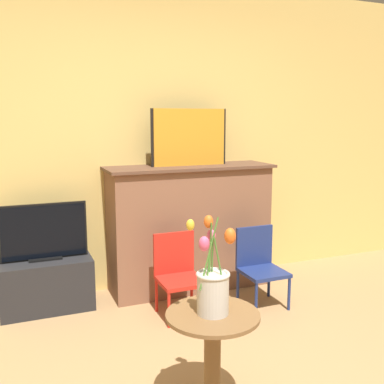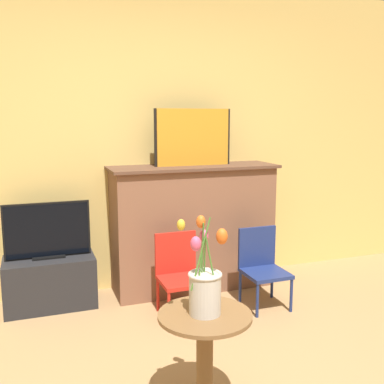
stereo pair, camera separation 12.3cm
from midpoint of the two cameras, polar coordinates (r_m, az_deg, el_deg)
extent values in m
cube|color=#E0BC66|center=(4.03, -7.40, 6.91)|extent=(8.00, 0.06, 2.70)
cube|color=brown|center=(4.02, -1.19, -4.50)|extent=(1.42, 0.43, 1.11)
cube|color=brown|center=(3.91, -1.16, 3.19)|extent=(1.48, 0.47, 0.02)
cube|color=black|center=(3.91, -1.26, 6.96)|extent=(0.69, 0.02, 0.49)
cube|color=orange|center=(3.90, -1.21, 6.96)|extent=(0.65, 0.02, 0.49)
cube|color=#232326|center=(3.87, -18.85, -10.97)|extent=(0.71, 0.40, 0.41)
cube|color=black|center=(3.81, -19.03, -7.97)|extent=(0.25, 0.12, 0.02)
cube|color=black|center=(3.76, -19.21, -4.77)|extent=(0.67, 0.02, 0.45)
cube|color=black|center=(3.75, -19.20, -4.80)|extent=(0.64, 0.02, 0.42)
cylinder|color=red|center=(3.39, -4.01, -14.75)|extent=(0.02, 0.02, 0.27)
cylinder|color=red|center=(3.49, 0.84, -14.01)|extent=(0.02, 0.02, 0.27)
cylinder|color=red|center=(3.66, -5.52, -12.92)|extent=(0.02, 0.02, 0.27)
cylinder|color=red|center=(3.75, -1.00, -12.31)|extent=(0.02, 0.02, 0.27)
cube|color=red|center=(3.51, -2.44, -11.22)|extent=(0.33, 0.33, 0.03)
cube|color=red|center=(3.59, -3.31, -7.70)|extent=(0.33, 0.02, 0.33)
cylinder|color=navy|center=(3.59, 7.15, -13.40)|extent=(0.02, 0.02, 0.27)
cylinder|color=navy|center=(3.73, 11.28, -12.57)|extent=(0.02, 0.02, 0.27)
cylinder|color=navy|center=(3.83, 4.91, -11.83)|extent=(0.02, 0.02, 0.27)
cylinder|color=navy|center=(3.97, 8.85, -11.14)|extent=(0.02, 0.02, 0.27)
cube|color=navy|center=(3.72, 8.10, -10.07)|extent=(0.33, 0.33, 0.03)
cube|color=navy|center=(3.80, 6.98, -6.79)|extent=(0.33, 0.02, 0.33)
cylinder|color=brown|center=(2.46, 1.06, -21.28)|extent=(0.09, 0.09, 0.54)
cylinder|color=brown|center=(2.33, 1.08, -15.37)|extent=(0.48, 0.48, 0.02)
cylinder|color=beige|center=(2.28, 1.09, -12.82)|extent=(0.16, 0.16, 0.20)
torus|color=beige|center=(2.25, 1.10, -10.40)|extent=(0.17, 0.17, 0.02)
cylinder|color=#477A2D|center=(2.22, 0.50, -9.40)|extent=(0.03, 0.01, 0.24)
ellipsoid|color=#E0517A|center=(2.17, -0.08, -6.60)|extent=(0.05, 0.05, 0.07)
cylinder|color=#477A2D|center=(2.24, 0.75, -7.97)|extent=(0.01, 0.03, 0.33)
ellipsoid|color=orange|center=(2.21, 0.52, -3.79)|extent=(0.05, 0.05, 0.07)
cylinder|color=#477A2D|center=(2.19, 0.56, -7.84)|extent=(0.12, 0.05, 0.35)
ellipsoid|color=gold|center=(2.08, -1.91, -4.20)|extent=(0.04, 0.04, 0.05)
cylinder|color=#477A2D|center=(2.25, 1.01, -8.84)|extent=(0.02, 0.04, 0.25)
ellipsoid|color=#E0517A|center=(2.25, 0.90, -5.56)|extent=(0.05, 0.05, 0.06)
cylinder|color=#477A2D|center=(2.22, 1.82, -8.85)|extent=(0.05, 0.04, 0.27)
ellipsoid|color=orange|center=(2.18, 3.24, -5.61)|extent=(0.06, 0.06, 0.08)
camera|label=1|loc=(0.06, -91.12, -0.19)|focal=42.00mm
camera|label=2|loc=(0.06, 88.88, 0.19)|focal=42.00mm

